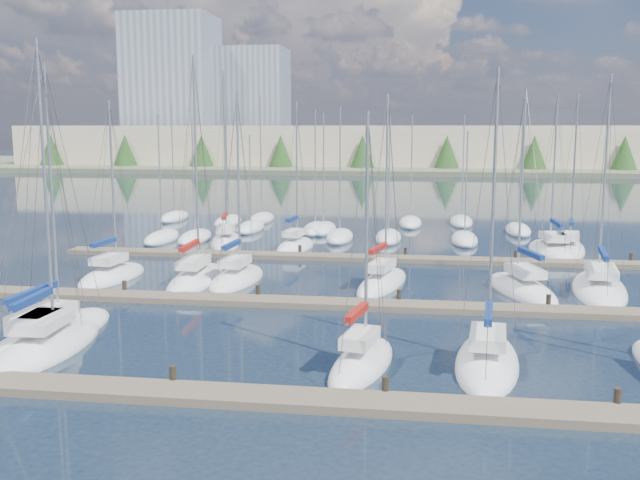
# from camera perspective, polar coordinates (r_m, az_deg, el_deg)

# --- Properties ---
(ground) EXTENTS (400.00, 400.00, 0.00)m
(ground) POSITION_cam_1_polar(r_m,az_deg,el_deg) (82.49, 4.60, 2.23)
(ground) COLOR #1C2938
(ground) RESTS_ON ground
(dock_near) EXTENTS (44.00, 1.93, 1.10)m
(dock_near) POSITION_cam_1_polar(r_m,az_deg,el_deg) (26.15, -3.87, -12.51)
(dock_near) COLOR #6B5E4C
(dock_near) RESTS_ON ground
(dock_mid) EXTENTS (44.00, 1.93, 1.10)m
(dock_mid) POSITION_cam_1_polar(r_m,az_deg,el_deg) (39.31, 0.42, -5.09)
(dock_mid) COLOR #6B5E4C
(dock_mid) RESTS_ON ground
(dock_far) EXTENTS (44.00, 1.93, 1.10)m
(dock_far) POSITION_cam_1_polar(r_m,az_deg,el_deg) (52.90, 2.49, -1.41)
(dock_far) COLOR #6B5E4C
(dock_far) RESTS_ON ground
(sailboat_l) EXTENTS (4.77, 8.76, 12.66)m
(sailboat_l) POSITION_cam_1_polar(r_m,az_deg,el_deg) (44.28, 15.83, -3.79)
(sailboat_l) COLOR white
(sailboat_l) RESTS_ON ground
(sailboat_c) EXTENTS (3.66, 8.76, 14.23)m
(sailboat_c) POSITION_cam_1_polar(r_m,az_deg,el_deg) (34.20, -21.00, -7.83)
(sailboat_c) COLOR white
(sailboat_c) RESTS_ON ground
(sailboat_r) EXTENTS (3.75, 8.24, 13.12)m
(sailboat_r) POSITION_cam_1_polar(r_m,az_deg,el_deg) (59.35, 19.35, -0.74)
(sailboat_r) COLOR white
(sailboat_r) RESTS_ON ground
(sailboat_e) EXTENTS (3.39, 8.24, 12.83)m
(sailboat_e) POSITION_cam_1_polar(r_m,az_deg,el_deg) (30.53, 13.22, -9.47)
(sailboat_e) COLOR white
(sailboat_e) RESTS_ON ground
(sailboat_n) EXTENTS (4.12, 8.69, 15.00)m
(sailboat_n) POSITION_cam_1_polar(r_m,az_deg,el_deg) (60.42, -7.52, -0.13)
(sailboat_n) COLOR white
(sailboat_n) RESTS_ON ground
(sailboat_i) EXTENTS (2.94, 9.30, 14.90)m
(sailboat_i) POSITION_cam_1_polar(r_m,az_deg,el_deg) (46.03, -9.91, -3.08)
(sailboat_i) COLOR white
(sailboat_i) RESTS_ON ground
(sailboat_h) EXTENTS (3.29, 7.32, 12.17)m
(sailboat_h) POSITION_cam_1_polar(r_m,az_deg,el_deg) (48.21, -16.29, -2.77)
(sailboat_h) COLOR white
(sailboat_h) RESTS_ON ground
(sailboat_o) EXTENTS (3.17, 6.76, 12.49)m
(sailboat_o) POSITION_cam_1_polar(r_m,az_deg,el_deg) (57.55, -2.00, -0.51)
(sailboat_o) COLOR white
(sailboat_o) RESTS_ON ground
(sailboat_k) EXTENTS (3.89, 8.39, 12.47)m
(sailboat_k) POSITION_cam_1_polar(r_m,az_deg,el_deg) (44.37, 5.00, -3.43)
(sailboat_k) COLOR white
(sailboat_k) RESTS_ON ground
(sailboat_j) EXTENTS (3.10, 7.60, 12.66)m
(sailboat_j) POSITION_cam_1_polar(r_m,az_deg,el_deg) (45.77, -6.66, -3.08)
(sailboat_j) COLOR white
(sailboat_j) RESTS_ON ground
(sailboat_m) EXTENTS (4.48, 10.26, 13.57)m
(sailboat_m) POSITION_cam_1_polar(r_m,az_deg,el_deg) (45.89, 21.44, -3.64)
(sailboat_m) COLOR white
(sailboat_m) RESTS_ON ground
(sailboat_d) EXTENTS (3.23, 6.82, 11.12)m
(sailboat_d) POSITION_cam_1_polar(r_m,az_deg,el_deg) (29.61, 3.36, -9.81)
(sailboat_d) COLOR white
(sailboat_d) RESTS_ON ground
(sailboat_q) EXTENTS (3.55, 9.16, 12.97)m
(sailboat_q) POSITION_cam_1_polar(r_m,az_deg,el_deg) (58.47, 18.07, -0.83)
(sailboat_q) COLOR white
(sailboat_q) RESTS_ON ground
(sailboat_b) EXTENTS (3.50, 9.94, 13.32)m
(sailboat_b) POSITION_cam_1_polar(r_m,az_deg,el_deg) (35.51, -20.78, -7.21)
(sailboat_b) COLOR white
(sailboat_b) RESTS_ON ground
(distant_boats) EXTENTS (36.93, 20.75, 13.30)m
(distant_boats) POSITION_cam_1_polar(r_m,az_deg,el_deg) (66.88, -0.02, 0.92)
(distant_boats) COLOR #9EA0A5
(distant_boats) RESTS_ON ground
(shoreline) EXTENTS (400.00, 60.00, 38.00)m
(shoreline) POSITION_cam_1_polar(r_m,az_deg,el_deg) (172.53, 2.13, 8.28)
(shoreline) COLOR #666B51
(shoreline) RESTS_ON ground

